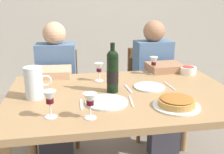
{
  "coord_description": "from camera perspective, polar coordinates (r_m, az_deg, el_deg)",
  "views": [
    {
      "loc": [
        -0.35,
        -1.61,
        1.37
      ],
      "look_at": [
        -0.06,
        0.05,
        0.86
      ],
      "focal_mm": 42.66,
      "sensor_mm": 36.0,
      "label": 1
    }
  ],
  "objects": [
    {
      "name": "wine_glass_right_diner",
      "position": [
        1.41,
        -13.22,
        -4.52
      ],
      "size": [
        0.07,
        0.07,
        0.15
      ],
      "color": "silver",
      "rests_on": "dining_table"
    },
    {
      "name": "baked_tart",
      "position": [
        1.57,
        13.67,
        -5.3
      ],
      "size": [
        0.27,
        0.27,
        0.06
      ],
      "color": "silver",
      "rests_on": "dining_table"
    },
    {
      "name": "chair_right",
      "position": [
        2.75,
        7.58,
        -1.72
      ],
      "size": [
        0.42,
        0.42,
        0.87
      ],
      "rotation": [
        0.0,
        0.0,
        3.21
      ],
      "color": "brown",
      "rests_on": "ground"
    },
    {
      "name": "wine_bottle",
      "position": [
        1.73,
        0.12,
        1.25
      ],
      "size": [
        0.08,
        0.08,
        0.33
      ],
      "color": "black",
      "rests_on": "dining_table"
    },
    {
      "name": "wine_glass_spare",
      "position": [
        2.16,
        8.93,
        3.19
      ],
      "size": [
        0.07,
        0.07,
        0.15
      ],
      "color": "silver",
      "rests_on": "dining_table"
    },
    {
      "name": "spoon_right_setting",
      "position": [
        1.58,
        -6.59,
        -5.84
      ],
      "size": [
        0.02,
        0.16,
        0.0
      ],
      "primitive_type": "cube",
      "rotation": [
        0.0,
        0.0,
        1.56
      ],
      "color": "silver",
      "rests_on": "dining_table"
    },
    {
      "name": "wine_glass_centre",
      "position": [
        1.37,
        -4.74,
        -5.05
      ],
      "size": [
        0.07,
        0.07,
        0.14
      ],
      "color": "silver",
      "rests_on": "dining_table"
    },
    {
      "name": "wine_glass_left_diner",
      "position": [
        1.97,
        -2.82,
        1.84
      ],
      "size": [
        0.07,
        0.07,
        0.14
      ],
      "color": "silver",
      "rests_on": "dining_table"
    },
    {
      "name": "dinner_plate_left_setting",
      "position": [
        1.86,
        7.99,
        -2.11
      ],
      "size": [
        0.21,
        0.21,
        0.01
      ],
      "primitive_type": "cylinder",
      "color": "silver",
      "rests_on": "dining_table"
    },
    {
      "name": "fork_left_setting",
      "position": [
        1.83,
        3.49,
        -2.49
      ],
      "size": [
        0.02,
        0.16,
        0.0
      ],
      "primitive_type": "cube",
      "rotation": [
        0.0,
        0.0,
        1.63
      ],
      "color": "silver",
      "rests_on": "dining_table"
    },
    {
      "name": "water_pitcher",
      "position": [
        1.71,
        -16.35,
        -1.51
      ],
      "size": [
        0.17,
        0.11,
        0.2
      ],
      "color": "silver",
      "rests_on": "dining_table"
    },
    {
      "name": "knife_right_setting",
      "position": [
        1.62,
        4.13,
        -5.17
      ],
      "size": [
        0.03,
        0.18,
        0.0
      ],
      "primitive_type": "cube",
      "rotation": [
        0.0,
        0.0,
        1.47
      ],
      "color": "silver",
      "rests_on": "dining_table"
    },
    {
      "name": "salad_bowl",
      "position": [
        2.26,
        15.99,
        1.53
      ],
      "size": [
        0.13,
        0.13,
        0.07
      ],
      "color": "white",
      "rests_on": "dining_table"
    },
    {
      "name": "diner_right",
      "position": [
        2.5,
        9.53,
        -0.81
      ],
      "size": [
        0.35,
        0.52,
        1.16
      ],
      "rotation": [
        0.0,
        0.0,
        3.21
      ],
      "color": "#4C6B93",
      "rests_on": "ground"
    },
    {
      "name": "chair_left",
      "position": [
        2.63,
        -11.27,
        -2.75
      ],
      "size": [
        0.43,
        0.43,
        0.87
      ],
      "rotation": [
        0.0,
        0.0,
        3.07
      ],
      "color": "brown",
      "rests_on": "ground"
    },
    {
      "name": "knife_left_setting",
      "position": [
        1.92,
        12.27,
        -1.93
      ],
      "size": [
        0.02,
        0.18,
        0.0
      ],
      "primitive_type": "cube",
      "rotation": [
        0.0,
        0.0,
        1.63
      ],
      "color": "silver",
      "rests_on": "dining_table"
    },
    {
      "name": "dinner_plate_right_setting",
      "position": [
        1.59,
        -1.16,
        -5.41
      ],
      "size": [
        0.25,
        0.25,
        0.01
      ],
      "primitive_type": "cylinder",
      "color": "silver",
      "rests_on": "dining_table"
    },
    {
      "name": "dining_table",
      "position": [
        1.79,
        2.27,
        -6.14
      ],
      "size": [
        1.5,
        1.0,
        0.76
      ],
      "color": "#9E7A51",
      "rests_on": "ground"
    },
    {
      "name": "diner_left",
      "position": [
        2.37,
        -11.89,
        -1.94
      ],
      "size": [
        0.36,
        0.52,
        1.16
      ],
      "rotation": [
        0.0,
        0.0,
        3.07
      ],
      "color": "#4C6B93",
      "rests_on": "ground"
    }
  ]
}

